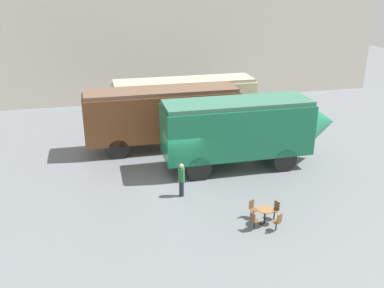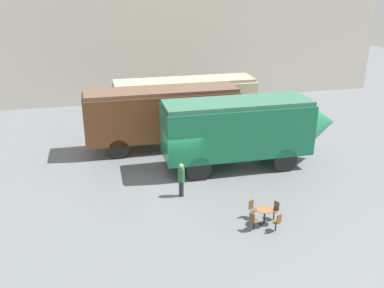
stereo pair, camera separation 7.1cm
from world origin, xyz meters
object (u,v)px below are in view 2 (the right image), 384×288
at_px(passenger_coach_vintage, 185,97).
at_px(streamlined_locomotive, 250,127).
at_px(passenger_coach_wooden, 162,114).
at_px(cafe_chair_0, 275,209).
at_px(visitor_person, 181,179).
at_px(cafe_table_near, 265,213).

xyz_separation_m(passenger_coach_vintage, streamlined_locomotive, (2.07, -7.97, 0.26)).
relative_size(passenger_coach_wooden, cafe_chair_0, 11.02).
xyz_separation_m(cafe_chair_0, visitor_person, (-3.72, 3.11, 0.46)).
distance_m(passenger_coach_wooden, streamlined_locomotive, 5.85).
bearing_deg(streamlined_locomotive, cafe_chair_0, -98.12).
bearing_deg(passenger_coach_wooden, cafe_chair_0, -69.83).
bearing_deg(cafe_table_near, passenger_coach_vintage, 92.32).
relative_size(passenger_coach_wooden, streamlined_locomotive, 0.94).
bearing_deg(passenger_coach_vintage, cafe_chair_0, -84.92).
bearing_deg(passenger_coach_wooden, streamlined_locomotive, -41.06).
height_order(passenger_coach_wooden, visitor_person, passenger_coach_wooden).
height_order(passenger_coach_vintage, passenger_coach_wooden, passenger_coach_wooden).
distance_m(passenger_coach_vintage, passenger_coach_wooden, 4.75).
relative_size(passenger_coach_vintage, passenger_coach_wooden, 1.07).
distance_m(cafe_table_near, visitor_person, 4.62).
xyz_separation_m(streamlined_locomotive, cafe_table_near, (-1.50, -6.21, -1.84)).
distance_m(streamlined_locomotive, cafe_table_near, 6.65).
relative_size(passenger_coach_wooden, cafe_table_near, 12.55).
relative_size(cafe_table_near, visitor_person, 0.43).
bearing_deg(visitor_person, cafe_chair_0, -39.87).
bearing_deg(cafe_chair_0, visitor_person, -66.52).
relative_size(passenger_coach_vintage, cafe_table_near, 13.45).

